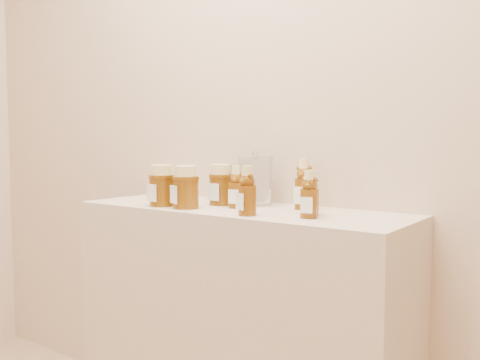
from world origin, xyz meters
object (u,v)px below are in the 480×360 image
Objects in this scene: bear_bottle_back_left at (236,184)px; honey_jar_left at (162,185)px; bear_bottle_front_left at (247,187)px; display_table at (239,335)px; glass_canister at (255,179)px.

bear_bottle_back_left is 0.27m from honey_jar_left.
bear_bottle_front_left reaches higher than bear_bottle_back_left.
display_table is 0.55m from glass_canister.
bear_bottle_back_left is 0.18m from bear_bottle_front_left.
honey_jar_left is (-0.25, -0.11, -0.01)m from bear_bottle_back_left.
glass_canister is at bearing 138.41° from bear_bottle_front_left.
glass_canister reaches higher than bear_bottle_front_left.
bear_bottle_back_left is at bearing 32.45° from honey_jar_left.
display_table is 0.57m from bear_bottle_front_left.
bear_bottle_front_left is (0.13, -0.13, 0.54)m from display_table.
display_table is 7.30× the size of bear_bottle_back_left.
honey_jar_left is at bearing -162.85° from bear_bottle_front_left.
display_table is at bearing 17.44° from bear_bottle_back_left.
honey_jar_left is (-0.26, -0.11, 0.52)m from display_table.
bear_bottle_front_left reaches higher than display_table.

